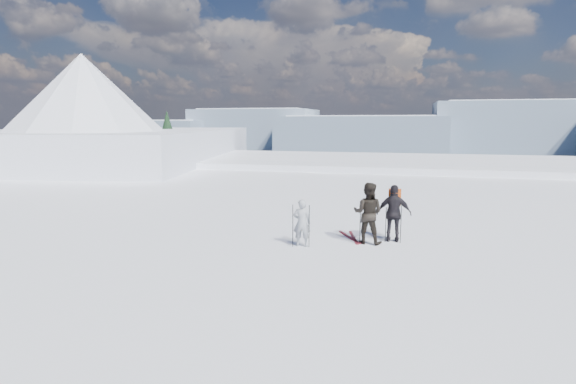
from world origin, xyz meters
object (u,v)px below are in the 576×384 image
Objects in this scene: skier_grey at (302,223)px; skier_dark at (368,213)px; skis_loose at (351,237)px; skier_pack at (394,213)px.

skier_grey is 0.76× the size of skier_dark.
skis_loose is (1.40, 1.43, -0.73)m from skier_grey.
skier_dark is at bearing 26.91° from skier_pack.
skier_dark is 0.91m from skier_pack.
skier_dark reaches higher than skier_pack.
skier_dark is 1.25m from skis_loose.
skier_pack is 1.12× the size of skis_loose.
skier_dark is 1.06× the size of skier_pack.
skier_pack is at bearing -158.11° from skier_grey.
skis_loose is at bearing -137.75° from skier_grey.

